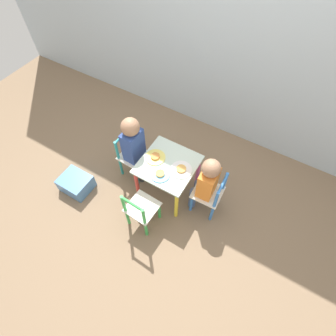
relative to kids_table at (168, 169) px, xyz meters
name	(u,v)px	position (x,y,z in m)	size (l,w,h in m)	color
ground_plane	(168,189)	(0.00, 0.00, -0.37)	(6.00, 6.00, 0.00)	#7F664C
house_wall	(233,16)	(0.00, 1.09, 0.93)	(6.00, 0.06, 2.60)	#B2C1CC
kids_table	(168,169)	(0.00, 0.00, 0.00)	(0.50, 0.50, 0.45)	silver
chair_teal	(132,156)	(-0.44, 0.02, -0.12)	(0.27, 0.27, 0.53)	silver
chair_blue	(210,194)	(0.44, 0.02, -0.12)	(0.27, 0.27, 0.53)	silver
chair_green	(141,210)	(-0.02, -0.44, -0.12)	(0.27, 0.27, 0.53)	silver
child_left	(134,144)	(-0.38, 0.02, 0.11)	(0.22, 0.21, 0.79)	#38383D
child_right	(206,181)	(0.38, 0.02, 0.07)	(0.22, 0.21, 0.73)	#4C608E
plate_left	(155,157)	(-0.14, 0.00, 0.09)	(0.19, 0.19, 0.03)	#EADB66
plate_right	(181,170)	(0.14, 0.00, 0.09)	(0.20, 0.20, 0.03)	white
plate_front	(160,174)	(0.00, -0.14, 0.09)	(0.18, 0.18, 0.03)	#4C9EE0
storage_bin	(76,183)	(-0.83, -0.47, -0.29)	(0.30, 0.26, 0.16)	#4C7FB7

